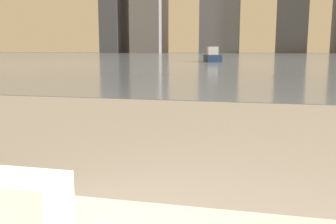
# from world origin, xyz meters

# --- Properties ---
(towel_stack) EXTENTS (0.29, 0.16, 0.16)m
(towel_stack) POSITION_xyz_m (-0.17, 0.77, 0.56)
(towel_stack) COLOR white
(towel_stack) RESTS_ON bathtub
(harbor_water) EXTENTS (180.00, 110.00, 0.01)m
(harbor_water) POSITION_xyz_m (0.00, 62.00, 0.01)
(harbor_water) COLOR slate
(harbor_water) RESTS_ON ground_plane
(harbor_boat_2) EXTENTS (1.86, 3.43, 1.22)m
(harbor_boat_2) POSITION_xyz_m (-2.88, 30.97, 0.44)
(harbor_boat_2) COLOR navy
(harbor_boat_2) RESTS_ON harbor_water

